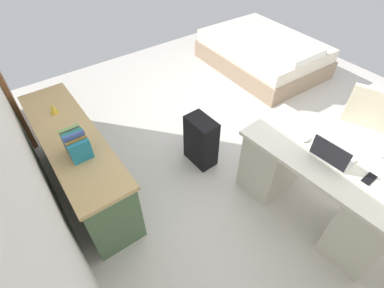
# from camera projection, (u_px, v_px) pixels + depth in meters

# --- Properties ---
(ground_plane) EXTENTS (5.60, 5.60, 0.00)m
(ground_plane) POSITION_uv_depth(u_px,v_px,m) (242.00, 133.00, 3.73)
(ground_plane) COLOR beige
(desk) EXTENTS (1.48, 0.76, 0.75)m
(desk) POSITION_uv_depth(u_px,v_px,m) (317.00, 185.00, 2.64)
(desk) COLOR silver
(desk) RESTS_ON ground_plane
(office_chair) EXTENTS (0.60, 0.60, 0.94)m
(office_chair) POSITION_uv_depth(u_px,v_px,m) (356.00, 138.00, 3.05)
(office_chair) COLOR black
(office_chair) RESTS_ON ground_plane
(credenza) EXTENTS (1.80, 0.48, 0.74)m
(credenza) POSITION_uv_depth(u_px,v_px,m) (80.00, 162.00, 2.87)
(credenza) COLOR #4C6B47
(credenza) RESTS_ON ground_plane
(bed) EXTENTS (1.94, 1.45, 0.58)m
(bed) POSITION_uv_depth(u_px,v_px,m) (263.00, 53.00, 4.78)
(bed) COLOR gray
(bed) RESTS_ON ground_plane
(suitcase_black) EXTENTS (0.37, 0.23, 0.59)m
(suitcase_black) POSITION_uv_depth(u_px,v_px,m) (201.00, 141.00, 3.20)
(suitcase_black) COLOR black
(suitcase_black) RESTS_ON ground_plane
(laptop) EXTENTS (0.32, 0.24, 0.21)m
(laptop) POSITION_uv_depth(u_px,v_px,m) (332.00, 155.00, 2.35)
(laptop) COLOR silver
(laptop) RESTS_ON desk
(computer_mouse) EXTENTS (0.07, 0.10, 0.03)m
(computer_mouse) POSITION_uv_depth(u_px,v_px,m) (306.00, 139.00, 2.54)
(computer_mouse) COLOR white
(computer_mouse) RESTS_ON desk
(cell_phone_near_laptop) EXTENTS (0.07, 0.14, 0.01)m
(cell_phone_near_laptop) POSITION_uv_depth(u_px,v_px,m) (369.00, 179.00, 2.23)
(cell_phone_near_laptop) COLOR black
(cell_phone_near_laptop) RESTS_ON desk
(book_row) EXTENTS (0.24, 0.17, 0.23)m
(book_row) POSITION_uv_depth(u_px,v_px,m) (76.00, 144.00, 2.38)
(book_row) COLOR teal
(book_row) RESTS_ON credenza
(figurine_small) EXTENTS (0.08, 0.08, 0.11)m
(figurine_small) POSITION_uv_depth(u_px,v_px,m) (53.00, 109.00, 2.80)
(figurine_small) COLOR gold
(figurine_small) RESTS_ON credenza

